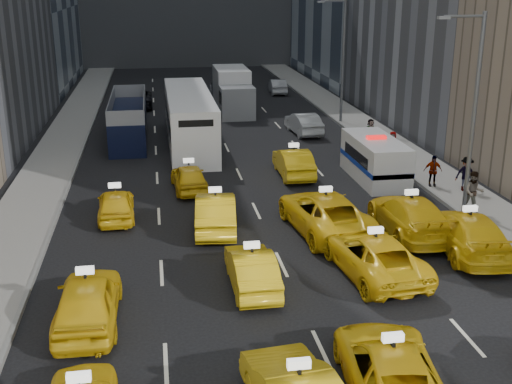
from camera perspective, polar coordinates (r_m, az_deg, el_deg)
sidewalk_west at (r=40.48m, az=-17.41°, el=2.96°), size 3.00×90.00×0.15m
sidewalk_east at (r=42.73m, az=11.70°, el=4.22°), size 3.00×90.00×0.15m
curb_west at (r=40.29m, az=-15.37°, el=3.10°), size 0.15×90.00×0.18m
curb_east at (r=42.24m, az=9.85°, el=4.19°), size 0.15×90.00×0.18m
streetlight_near at (r=29.59m, az=18.66°, el=7.05°), size 2.15×0.22×9.00m
streetlight_far at (r=48.00m, az=7.62°, el=11.84°), size 2.15×0.22×9.00m
taxi_6 at (r=17.44m, az=11.86°, el=-15.17°), size 3.00×5.42×1.44m
taxi_8 at (r=20.76m, az=-14.74°, el=-9.32°), size 1.96×4.75×1.61m
taxi_9 at (r=22.40m, az=-0.38°, el=-6.88°), size 1.50×4.20×1.38m
taxi_10 at (r=23.74m, az=10.45°, el=-5.53°), size 3.01×5.60×1.49m
taxi_11 at (r=26.49m, az=18.28°, el=-3.49°), size 2.86×5.74×1.60m
taxi_12 at (r=29.36m, az=-12.34°, el=-1.08°), size 1.75×4.04×1.36m
taxi_13 at (r=27.50m, az=-3.62°, el=-1.78°), size 2.09×4.91×1.57m
taxi_14 at (r=27.40m, az=6.15°, el=-1.83°), size 3.42×6.26×1.66m
taxi_15 at (r=27.72m, az=13.51°, el=-2.04°), size 2.39×5.65×1.63m
taxi_16 at (r=32.73m, az=-5.96°, el=1.28°), size 1.89×4.11×1.36m
taxi_17 at (r=35.06m, az=3.35°, el=2.64°), size 1.65×4.61×1.51m
nypd_van at (r=34.85m, az=10.53°, el=2.82°), size 2.46×5.71×2.41m
double_decker at (r=43.79m, az=-11.25°, el=6.40°), size 3.11×10.09×2.89m
city_bus at (r=41.90m, az=-5.95°, el=6.48°), size 3.99×13.33×3.39m
box_truck at (r=52.26m, az=-2.07°, el=8.94°), size 3.09×7.70×3.45m
misc_car_0 at (r=44.96m, az=4.26°, el=6.11°), size 1.90×4.59×1.48m
misc_car_1 at (r=55.53m, az=-10.59°, el=8.24°), size 2.63×5.62×1.56m
misc_car_2 at (r=60.86m, az=-3.23°, el=9.28°), size 2.19×4.69×1.32m
misc_car_3 at (r=57.82m, az=-6.39°, el=8.86°), size 2.49×4.94×1.61m
misc_car_4 at (r=61.36m, az=1.92°, el=9.38°), size 1.66×4.13×1.33m
pedestrian_1 at (r=30.60m, az=18.77°, el=-0.01°), size 1.04×0.75×1.92m
pedestrian_2 at (r=33.68m, az=18.19°, el=1.55°), size 1.16×0.53×1.75m
pedestrian_3 at (r=34.00m, az=15.44°, el=1.83°), size 1.00×0.59×1.61m
pedestrian_4 at (r=38.67m, az=12.02°, el=4.08°), size 0.91×0.72×1.64m
pedestrian_5 at (r=42.27m, az=10.14°, el=5.36°), size 1.52×0.91×1.58m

